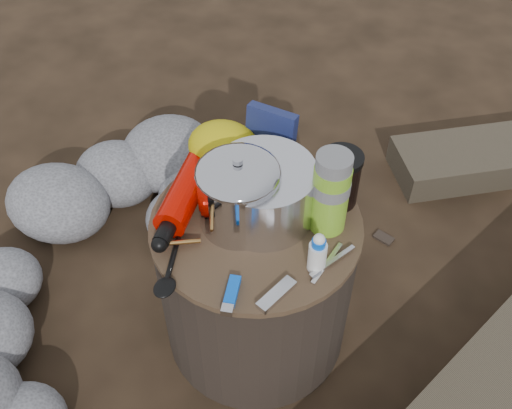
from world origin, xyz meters
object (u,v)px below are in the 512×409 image
(stump, at_px, (256,281))
(fuel_bottle, at_px, (187,190))
(thermos, at_px, (330,193))
(camping_pot, at_px, (239,193))
(travel_mug, at_px, (340,179))

(stump, xyz_separation_m, fuel_bottle, (-0.16, 0.01, 0.25))
(stump, distance_m, thermos, 0.34)
(camping_pot, bearing_deg, thermos, 16.84)
(thermos, bearing_deg, camping_pot, -163.16)
(stump, xyz_separation_m, travel_mug, (0.15, 0.13, 0.28))
(fuel_bottle, bearing_deg, stump, -7.30)
(camping_pot, height_order, thermos, thermos)
(stump, bearing_deg, camping_pot, -170.67)
(stump, distance_m, camping_pot, 0.30)
(fuel_bottle, distance_m, thermos, 0.32)
(fuel_bottle, xyz_separation_m, travel_mug, (0.31, 0.12, 0.03))
(stump, xyz_separation_m, thermos, (0.14, 0.05, 0.31))
(fuel_bottle, relative_size, travel_mug, 2.25)
(camping_pot, height_order, travel_mug, camping_pot)
(travel_mug, bearing_deg, fuel_bottle, -158.61)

